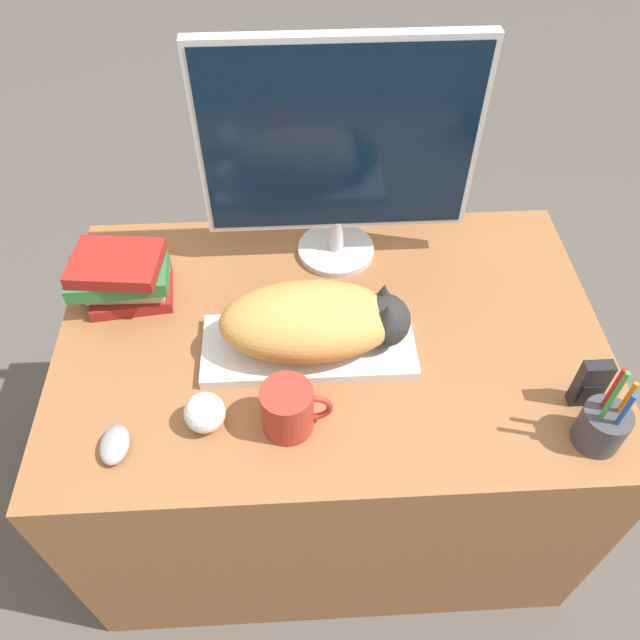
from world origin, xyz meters
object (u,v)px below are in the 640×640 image
Objects in this scene: coffee_mug at (289,409)px; cat at (318,321)px; computer_mouse at (115,445)px; phone at (590,384)px; monitor at (339,148)px; pen_cup at (602,426)px; book_stack at (123,277)px; keyboard at (309,347)px; baseball at (205,413)px.

cat is at bearing 70.23° from coffee_mug.
cat is 2.87× the size of coffee_mug.
phone reaches higher than computer_mouse.
phone is at bearing -45.13° from monitor.
pen_cup is (0.57, -0.06, -0.01)m from coffee_mug.
pen_cup reaches higher than coffee_mug.
keyboard is at bearing -23.47° from book_stack.
computer_mouse is 0.71× the size of phone.
pen_cup is at bearing -24.20° from book_stack.
pen_cup is 2.81× the size of baseball.
cat is at bearing 29.10° from computer_mouse.
cat is 0.37m from monitor.
baseball is 0.67× the size of phone.
monitor is 0.69m from phone.
pen_cup is at bearing -1.75° from computer_mouse.
phone reaches higher than keyboard.
cat is 4.94× the size of baseball.
baseball is at bearing 15.57° from computer_mouse.
cat is 4.61× the size of computer_mouse.
coffee_mug is at bearing -104.38° from monitor.
monitor is 4.99× the size of phone.
monitor is 2.67× the size of pen_cup.
computer_mouse is at bearing -85.20° from book_stack.
pen_cup is at bearing -25.61° from cat.
coffee_mug is (-0.04, -0.18, 0.04)m from keyboard.
pen_cup reaches higher than keyboard.
phone reaches higher than coffee_mug.
keyboard is 0.44m from book_stack.
keyboard is 0.58m from pen_cup.
book_stack is (-0.42, 0.17, -0.03)m from cat.
pen_cup is (0.51, -0.24, -0.04)m from cat.
cat is 0.45m from computer_mouse.
computer_mouse is at bearing -150.90° from cat.
coffee_mug is at bearing -3.63° from baseball.
baseball is at bearing -142.66° from cat.
cat is 0.54m from phone.
book_stack is at bearing 157.56° from cat.
cat is 0.46m from book_stack.
monitor is 0.55m from book_stack.
computer_mouse is 0.38× the size of book_stack.
book_stack reaches higher than baseball.
phone is (0.53, -0.16, 0.05)m from keyboard.
monitor is at bearing 49.09° from computer_mouse.
pen_cup is at bearing -24.74° from keyboard.
baseball is (-0.73, 0.07, -0.01)m from pen_cup.
book_stack is at bearing 94.80° from computer_mouse.
coffee_mug is 0.58m from pen_cup.
keyboard is at bearing 155.26° from pen_cup.
baseball is at bearing 174.26° from pen_cup.
cat is 0.20m from coffee_mug.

